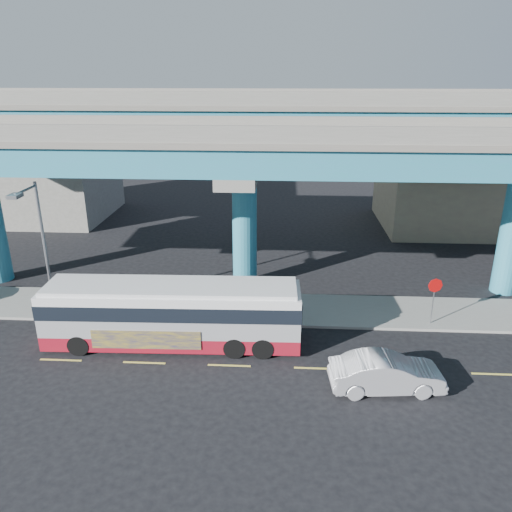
# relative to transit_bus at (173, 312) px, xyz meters

# --- Properties ---
(ground) EXTENTS (120.00, 120.00, 0.00)m
(ground) POSITION_rel_transit_bus_xyz_m (2.95, -1.53, -1.76)
(ground) COLOR black
(ground) RESTS_ON ground
(sidewalk) EXTENTS (70.00, 4.00, 0.15)m
(sidewalk) POSITION_rel_transit_bus_xyz_m (2.95, 3.97, -1.69)
(sidewalk) COLOR gray
(sidewalk) RESTS_ON ground
(lane_markings) EXTENTS (58.00, 0.12, 0.01)m
(lane_markings) POSITION_rel_transit_bus_xyz_m (2.95, -1.83, -1.76)
(lane_markings) COLOR #D8C64C
(lane_markings) RESTS_ON ground
(viaduct) EXTENTS (52.00, 12.40, 11.70)m
(viaduct) POSITION_rel_transit_bus_xyz_m (2.95, 7.57, 7.38)
(viaduct) COLOR teal
(viaduct) RESTS_ON ground
(building_beige) EXTENTS (14.00, 10.23, 7.00)m
(building_beige) POSITION_rel_transit_bus_xyz_m (20.95, 21.45, 1.75)
(building_beige) COLOR tan
(building_beige) RESTS_ON ground
(building_concrete) EXTENTS (12.00, 10.00, 9.00)m
(building_concrete) POSITION_rel_transit_bus_xyz_m (-17.05, 22.47, 2.74)
(building_concrete) COLOR gray
(building_concrete) RESTS_ON ground
(transit_bus) EXTENTS (12.60, 3.01, 3.21)m
(transit_bus) POSITION_rel_transit_bus_xyz_m (0.00, 0.00, 0.00)
(transit_bus) COLOR maroon
(transit_bus) RESTS_ON ground
(sedan) EXTENTS (2.49, 5.08, 1.58)m
(sedan) POSITION_rel_transit_bus_xyz_m (9.83, -3.23, -0.97)
(sedan) COLOR #AEADB2
(sedan) RESTS_ON ground
(street_lamp) EXTENTS (0.50, 2.44, 7.44)m
(street_lamp) POSITION_rel_transit_bus_xyz_m (-7.21, 1.92, 3.25)
(street_lamp) COLOR gray
(street_lamp) RESTS_ON sidewalk
(stop_sign) EXTENTS (0.77, 0.15, 2.59)m
(stop_sign) POSITION_rel_transit_bus_xyz_m (13.28, 2.65, 0.26)
(stop_sign) COLOR gray
(stop_sign) RESTS_ON sidewalk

